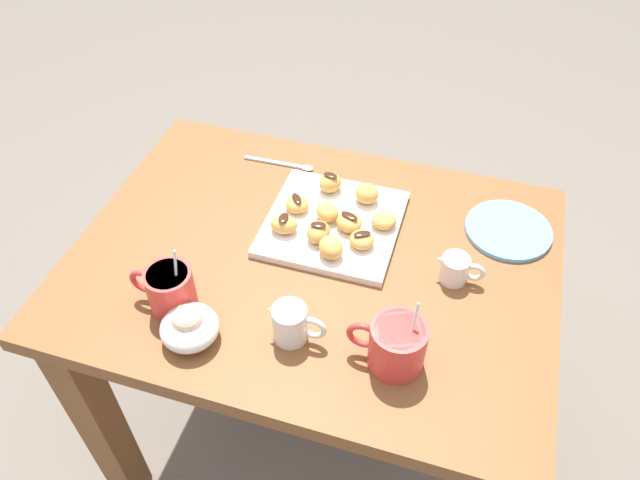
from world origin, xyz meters
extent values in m
plane|color=#665B51|center=(0.00, 0.00, 0.00)|extent=(8.00, 8.00, 0.00)
cube|color=brown|center=(0.00, 0.00, 0.69)|extent=(0.93, 0.69, 0.04)
cube|color=brown|center=(-0.41, -0.29, 0.34)|extent=(0.07, 0.07, 0.67)
cube|color=brown|center=(0.41, -0.29, 0.34)|extent=(0.07, 0.07, 0.67)
cube|color=brown|center=(0.41, 0.29, 0.34)|extent=(0.07, 0.07, 0.67)
cube|color=silver|center=(-0.01, -0.09, 0.72)|extent=(0.26, 0.26, 0.02)
cylinder|color=red|center=(-0.20, 0.19, 0.75)|extent=(0.09, 0.09, 0.09)
torus|color=red|center=(-0.15, 0.19, 0.76)|extent=(0.06, 0.01, 0.06)
cylinder|color=#331E11|center=(-0.20, 0.19, 0.79)|extent=(0.08, 0.08, 0.01)
cylinder|color=silver|center=(-0.22, 0.19, 0.79)|extent=(0.01, 0.04, 0.12)
cylinder|color=red|center=(0.20, 0.19, 0.75)|extent=(0.08, 0.08, 0.09)
torus|color=red|center=(0.25, 0.19, 0.76)|extent=(0.06, 0.01, 0.06)
cylinder|color=#331E11|center=(0.20, 0.19, 0.79)|extent=(0.07, 0.07, 0.01)
cylinder|color=silver|center=(0.19, 0.19, 0.78)|extent=(0.01, 0.04, 0.11)
cylinder|color=silver|center=(-0.02, 0.19, 0.74)|extent=(0.06, 0.06, 0.07)
cone|color=silver|center=(0.01, 0.19, 0.77)|extent=(0.02, 0.02, 0.02)
torus|color=silver|center=(-0.06, 0.19, 0.75)|extent=(0.05, 0.01, 0.05)
cylinder|color=white|center=(-0.02, 0.19, 0.77)|extent=(0.05, 0.05, 0.01)
ellipsoid|color=silver|center=(0.14, 0.24, 0.74)|extent=(0.10, 0.10, 0.06)
sphere|color=beige|center=(0.14, 0.24, 0.76)|extent=(0.06, 0.06, 0.06)
ellipsoid|color=green|center=(0.15, 0.24, 0.77)|extent=(0.02, 0.03, 0.01)
cylinder|color=silver|center=(-0.27, -0.02, 0.74)|extent=(0.05, 0.05, 0.05)
cone|color=silver|center=(-0.24, -0.02, 0.75)|extent=(0.02, 0.02, 0.02)
torus|color=silver|center=(-0.30, -0.02, 0.74)|extent=(0.04, 0.01, 0.04)
cylinder|color=#381E11|center=(-0.27, -0.02, 0.76)|extent=(0.04, 0.04, 0.01)
cylinder|color=#66A8DB|center=(-0.36, -0.18, 0.71)|extent=(0.17, 0.17, 0.01)
cube|color=silver|center=(0.17, -0.25, 0.71)|extent=(0.15, 0.01, 0.00)
ellipsoid|color=silver|center=(0.09, -0.25, 0.71)|extent=(0.03, 0.02, 0.01)
ellipsoid|color=#D19347|center=(-0.05, -0.08, 0.74)|extent=(0.07, 0.07, 0.03)
ellipsoid|color=#381E11|center=(-0.05, -0.08, 0.76)|extent=(0.04, 0.03, 0.00)
ellipsoid|color=#D19347|center=(0.07, -0.04, 0.74)|extent=(0.06, 0.05, 0.03)
ellipsoid|color=#381E11|center=(0.07, -0.04, 0.76)|extent=(0.02, 0.03, 0.00)
ellipsoid|color=#D19347|center=(0.02, -0.18, 0.74)|extent=(0.06, 0.07, 0.04)
ellipsoid|color=#381E11|center=(0.02, -0.18, 0.76)|extent=(0.03, 0.02, 0.00)
ellipsoid|color=#D19347|center=(-0.06, -0.17, 0.74)|extent=(0.07, 0.07, 0.04)
ellipsoid|color=#D19347|center=(0.07, -0.10, 0.74)|extent=(0.07, 0.06, 0.03)
ellipsoid|color=#381E11|center=(0.07, -0.10, 0.76)|extent=(0.03, 0.04, 0.00)
ellipsoid|color=#D19347|center=(-0.09, -0.04, 0.74)|extent=(0.07, 0.07, 0.03)
ellipsoid|color=#381E11|center=(-0.09, -0.04, 0.75)|extent=(0.04, 0.03, 0.00)
ellipsoid|color=#D19347|center=(0.00, -0.03, 0.74)|extent=(0.05, 0.06, 0.04)
ellipsoid|color=#381E11|center=(0.00, -0.03, 0.76)|extent=(0.03, 0.02, 0.00)
ellipsoid|color=#D19347|center=(0.00, -0.09, 0.74)|extent=(0.07, 0.07, 0.04)
ellipsoid|color=#D19347|center=(-0.03, 0.00, 0.74)|extent=(0.07, 0.07, 0.04)
ellipsoid|color=#D19347|center=(-0.11, -0.11, 0.74)|extent=(0.07, 0.07, 0.03)
camera|label=1|loc=(-0.25, 0.76, 1.57)|focal=34.06mm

